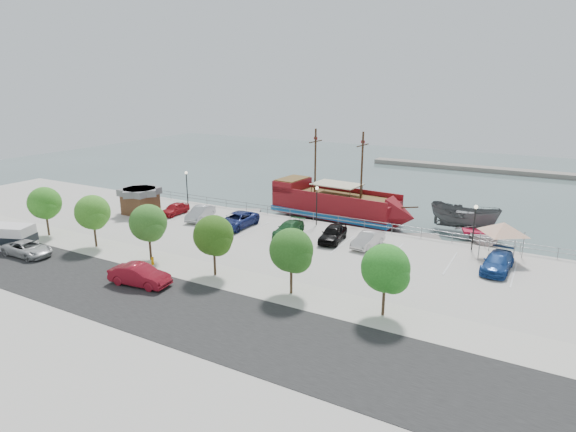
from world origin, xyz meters
The scene contains 34 objects.
ground centered at (0.00, 0.00, -1.00)m, with size 160.00×160.00×0.00m, color #475A58.
land_slab centered at (0.00, -21.00, -0.60)m, with size 100.00×58.00×1.20m, color #B5AEA5.
street centered at (0.00, -16.00, 0.01)m, with size 100.00×8.00×0.04m, color black.
sidewalk centered at (0.00, -10.00, 0.01)m, with size 100.00×4.00×0.05m, color beige.
seawall_railing centered at (0.00, 7.80, 0.53)m, with size 50.00×0.06×1.00m.
far_shore centered at (10.00, 55.00, -0.60)m, with size 40.00×3.00×0.80m, color gray.
pirate_ship centered at (0.86, 12.25, 0.87)m, with size 17.88×6.28×11.16m.
patrol_boat centered at (13.84, 14.79, 0.49)m, with size 2.90×7.71×2.98m, color #4D4F50.
speedboat centered at (16.20, 12.48, -0.27)m, with size 5.01×7.01×1.45m, color beige.
dock_west centered at (-12.78, 9.20, -0.81)m, with size 6.50×1.86×0.37m, color gray.
dock_mid centered at (8.79, 9.20, -0.79)m, with size 7.49×2.14×0.43m, color slate.
dock_east centered at (14.66, 9.20, -0.79)m, with size 7.38×2.11×0.42m, color slate.
shed centered at (-20.17, 0.73, 1.60)m, with size 3.73×3.73×3.00m.
canopy_tent centered at (18.58, 5.30, 3.33)m, with size 5.36×5.36×3.82m.
street_van centered at (-18.37, -14.61, 0.67)m, with size 2.23×4.84×1.35m, color #B5B5B5.
street_sedan centered at (-4.84, -14.33, 0.81)m, with size 1.71×4.89×1.61m, color maroon.
shuttle_bus centered at (-22.61, -14.50, 1.08)m, with size 6.71×4.26×2.23m.
fire_hydrant centered at (-7.02, -10.80, 0.40)m, with size 0.25×0.25×0.73m.
lamp_post_left centered at (-18.00, 6.50, 2.94)m, with size 0.36×0.36×4.28m.
lamp_post_mid centered at (0.00, 6.50, 2.94)m, with size 0.36×0.36×4.28m.
lamp_post_right centered at (16.00, 6.50, 2.94)m, with size 0.36×0.36×4.28m.
tree_a centered at (-21.85, -10.07, 3.30)m, with size 3.30×3.20×5.00m.
tree_b centered at (-14.85, -10.07, 3.30)m, with size 3.30×3.20×5.00m.
tree_c centered at (-7.85, -10.07, 3.30)m, with size 3.30×3.20×5.00m.
tree_d centered at (-0.85, -10.07, 3.30)m, with size 3.30×3.20×5.00m.
tree_e centered at (6.15, -10.07, 3.30)m, with size 3.30×3.20×5.00m.
tree_f centered at (13.15, -10.07, 3.30)m, with size 3.30×3.20×5.00m.
parked_car_a centered at (-16.30, 2.24, 0.68)m, with size 1.62×4.02×1.37m, color #A1131B.
parked_car_b centered at (-12.31, 2.02, 0.76)m, with size 1.60×4.59×1.51m, color #ADAEB2.
parked_car_c centered at (-7.03, 1.61, 0.79)m, with size 2.63×5.70×1.58m, color navy.
parked_car_d centered at (-0.93, 2.01, 0.67)m, with size 1.89×4.65×1.35m, color #1E5228.
parked_car_e centered at (3.78, 2.40, 0.80)m, with size 1.89×4.70×1.60m, color black.
parked_car_f centered at (7.30, 2.58, 0.71)m, with size 1.51×4.34×1.43m, color beige.
parked_car_h centered at (18.68, 2.19, 0.74)m, with size 2.06×5.07×1.47m, color navy.
Camera 1 is at (21.72, -38.49, 15.19)m, focal length 30.00 mm.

